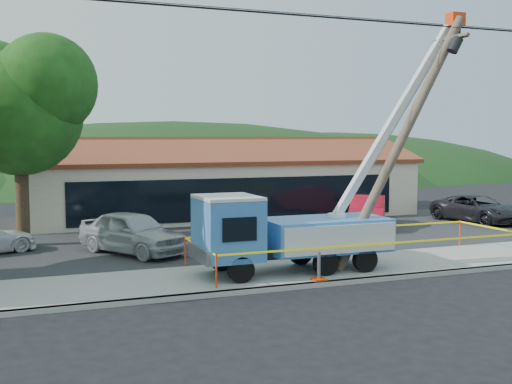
{
  "coord_description": "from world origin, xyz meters",
  "views": [
    {
      "loc": [
        -7.58,
        -15.64,
        4.73
      ],
      "look_at": [
        0.47,
        5.0,
        2.79
      ],
      "focal_mm": 45.0,
      "sensor_mm": 36.0,
      "label": 1
    }
  ],
  "objects_px": {
    "leaning_pole": "(407,128)",
    "car_red": "(367,229)",
    "utility_truck": "(289,229)",
    "car_dark": "(477,224)",
    "car_silver": "(133,256)"
  },
  "relations": [
    {
      "from": "leaning_pole",
      "to": "car_red",
      "type": "bearing_deg",
      "value": 66.5
    },
    {
      "from": "utility_truck",
      "to": "car_dark",
      "type": "xyz_separation_m",
      "value": [
        14.76,
        8.08,
        -1.61
      ]
    },
    {
      "from": "car_red",
      "to": "car_dark",
      "type": "height_order",
      "value": "car_red"
    },
    {
      "from": "utility_truck",
      "to": "car_dark",
      "type": "relative_size",
      "value": 1.92
    },
    {
      "from": "car_dark",
      "to": "utility_truck",
      "type": "bearing_deg",
      "value": -159.76
    },
    {
      "from": "utility_truck",
      "to": "car_red",
      "type": "xyz_separation_m",
      "value": [
        8.21,
        8.53,
        -1.61
      ]
    },
    {
      "from": "utility_truck",
      "to": "car_silver",
      "type": "height_order",
      "value": "utility_truck"
    },
    {
      "from": "car_silver",
      "to": "utility_truck",
      "type": "bearing_deg",
      "value": -82.43
    },
    {
      "from": "car_red",
      "to": "car_dark",
      "type": "distance_m",
      "value": 6.57
    },
    {
      "from": "leaning_pole",
      "to": "car_silver",
      "type": "distance_m",
      "value": 11.58
    },
    {
      "from": "leaning_pole",
      "to": "car_dark",
      "type": "height_order",
      "value": "leaning_pole"
    },
    {
      "from": "utility_truck",
      "to": "car_dark",
      "type": "distance_m",
      "value": 16.9
    },
    {
      "from": "leaning_pole",
      "to": "car_dark",
      "type": "distance_m",
      "value": 14.39
    },
    {
      "from": "leaning_pole",
      "to": "car_silver",
      "type": "bearing_deg",
      "value": 145.06
    },
    {
      "from": "car_red",
      "to": "utility_truck",
      "type": "bearing_deg",
      "value": -100.7
    }
  ]
}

